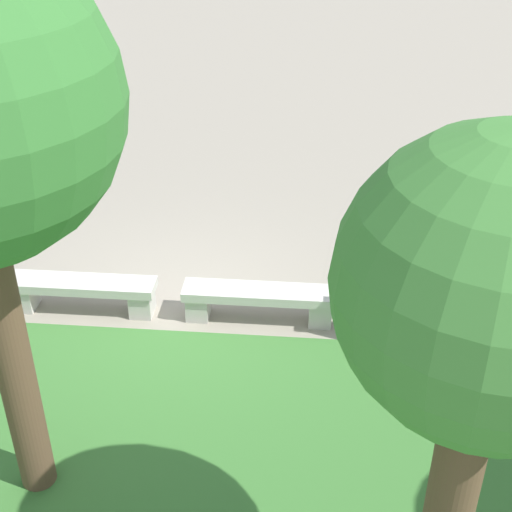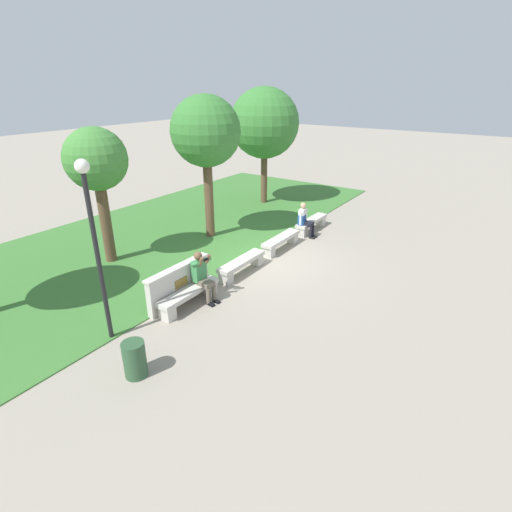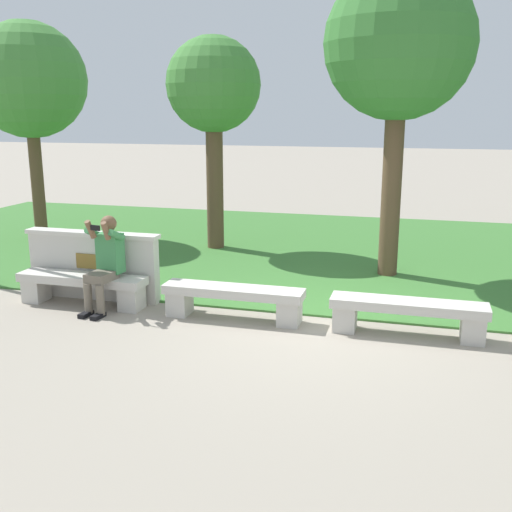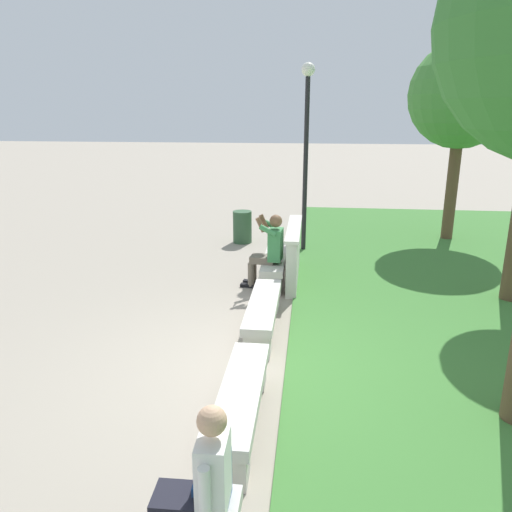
% 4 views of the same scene
% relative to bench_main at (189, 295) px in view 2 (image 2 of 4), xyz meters
% --- Properties ---
extents(ground_plane, '(80.00, 80.00, 0.00)m').
position_rel_bench_main_xyz_m(ground_plane, '(3.40, 0.00, -0.30)').
color(ground_plane, gray).
extents(grass_strip, '(20.69, 8.00, 0.03)m').
position_rel_bench_main_xyz_m(grass_strip, '(3.40, 4.38, -0.28)').
color(grass_strip, '#3D7533').
rests_on(grass_strip, ground).
extents(bench_main, '(1.90, 0.40, 0.45)m').
position_rel_bench_main_xyz_m(bench_main, '(0.00, 0.00, 0.00)').
color(bench_main, beige).
rests_on(bench_main, ground).
extents(bench_near, '(1.90, 0.40, 0.45)m').
position_rel_bench_main_xyz_m(bench_near, '(2.26, 0.00, 0.00)').
color(bench_near, beige).
rests_on(bench_near, ground).
extents(bench_mid, '(1.90, 0.40, 0.45)m').
position_rel_bench_main_xyz_m(bench_mid, '(4.53, 0.00, 0.00)').
color(bench_mid, beige).
rests_on(bench_mid, ground).
extents(bench_far, '(1.90, 0.40, 0.45)m').
position_rel_bench_main_xyz_m(bench_far, '(6.79, 0.00, 0.00)').
color(bench_far, beige).
rests_on(bench_far, ground).
extents(backrest_wall_with_plaque, '(2.09, 0.24, 1.01)m').
position_rel_bench_main_xyz_m(backrest_wall_with_plaque, '(0.00, 0.34, 0.22)').
color(backrest_wall_with_plaque, beige).
rests_on(backrest_wall_with_plaque, ground).
extents(person_photographer, '(0.50, 0.75, 1.32)m').
position_rel_bench_main_xyz_m(person_photographer, '(0.44, -0.08, 0.44)').
color(person_photographer, black).
rests_on(person_photographer, ground).
extents(person_distant, '(0.48, 0.67, 1.26)m').
position_rel_bench_main_xyz_m(person_distant, '(6.10, -0.07, 0.37)').
color(person_distant, black).
rests_on(person_distant, ground).
extents(backpack, '(0.28, 0.24, 0.43)m').
position_rel_bench_main_xyz_m(backpack, '(6.03, 0.02, 0.33)').
color(backpack, '#234C8C').
rests_on(backpack, bench_far).
extents(tree_behind_wall, '(3.04, 3.04, 5.11)m').
position_rel_bench_main_xyz_m(tree_behind_wall, '(8.98, 3.61, 3.27)').
color(tree_behind_wall, brown).
rests_on(tree_behind_wall, ground).
extents(tree_left_background, '(1.82, 1.82, 4.13)m').
position_rel_bench_main_xyz_m(tree_left_background, '(0.64, 3.97, 2.83)').
color(tree_left_background, brown).
rests_on(tree_left_background, ground).
extents(tree_far_back, '(2.37, 2.37, 4.93)m').
position_rel_bench_main_xyz_m(tree_far_back, '(4.12, 2.79, 3.39)').
color(tree_far_back, brown).
rests_on(tree_far_back, ground).
extents(trash_bin, '(0.44, 0.44, 0.75)m').
position_rel_bench_main_xyz_m(trash_bin, '(-2.55, -0.96, 0.08)').
color(trash_bin, '#2D5133').
rests_on(trash_bin, ground).
extents(lamp_post, '(0.28, 0.28, 3.96)m').
position_rel_bench_main_xyz_m(lamp_post, '(-2.03, 0.49, 2.28)').
color(lamp_post, black).
rests_on(lamp_post, ground).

